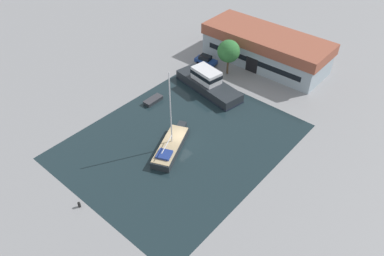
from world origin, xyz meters
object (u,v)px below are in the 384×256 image
at_px(quay_tree_near_building, 229,51).
at_px(small_dinghy, 153,100).
at_px(sailboat_moored, 171,146).
at_px(motor_cruiser, 208,83).
at_px(warehouse_building, 266,48).
at_px(parked_car, 206,60).

bearing_deg(quay_tree_near_building, small_dinghy, -104.23).
bearing_deg(small_dinghy, quay_tree_near_building, -104.89).
xyz_separation_m(sailboat_moored, motor_cruiser, (-5.66, 15.17, 0.65)).
bearing_deg(quay_tree_near_building, motor_cruiser, -84.74).
xyz_separation_m(quay_tree_near_building, motor_cruiser, (0.59, -6.37, -3.18)).
bearing_deg(motor_cruiser, warehouse_building, 0.46).
distance_m(quay_tree_near_building, parked_car, 6.28).
bearing_deg(small_dinghy, parked_car, -85.92).
relative_size(warehouse_building, sailboat_moored, 1.92).
relative_size(quay_tree_near_building, motor_cruiser, 0.48).
relative_size(quay_tree_near_building, sailboat_moored, 0.53).
distance_m(quay_tree_near_building, motor_cruiser, 7.14).
bearing_deg(small_dinghy, sailboat_moored, 147.00).
xyz_separation_m(quay_tree_near_building, parked_car, (-5.10, 0.02, -3.66)).
bearing_deg(parked_car, sailboat_moored, 19.89).
bearing_deg(warehouse_building, parked_car, -136.66).
xyz_separation_m(parked_car, sailboat_moored, (11.35, -21.56, -0.17)).
height_order(parked_car, motor_cruiser, motor_cruiser).
distance_m(parked_car, sailboat_moored, 24.36).
height_order(quay_tree_near_building, sailboat_moored, sailboat_moored).
distance_m(warehouse_building, parked_car, 11.34).
bearing_deg(parked_car, warehouse_building, 126.11).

